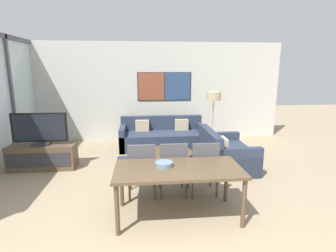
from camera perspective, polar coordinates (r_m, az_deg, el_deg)
name	(u,v)px	position (r m, az deg, el deg)	size (l,w,h in m)	color
wall_back	(153,92)	(7.69, -3.38, 7.50)	(7.59, 0.09, 2.80)	silver
area_rug	(168,167)	(5.63, -0.01, -8.93)	(2.25, 1.66, 0.01)	#333D4C
tv_console	(43,157)	(6.08, -25.62, -6.04)	(1.34, 0.46, 0.51)	brown
television	(40,129)	(5.93, -26.14, -0.63)	(1.10, 0.20, 0.67)	#2D2D33
sofa_main	(162,137)	(6.98, -1.23, -2.46)	(2.21, 0.93, 0.80)	#2D384C
sofa_side	(224,155)	(5.71, 12.02, -6.11)	(0.93, 1.39, 0.80)	#2D384C
coffee_table	(168,156)	(5.55, -0.01, -6.49)	(1.04, 1.04, 0.34)	brown
dining_table	(178,173)	(3.65, 2.24, -10.14)	(1.74, 0.84, 0.72)	brown
dining_chair_left	(142,167)	(4.24, -5.71, -8.97)	(0.46, 0.46, 0.92)	#4C4C51
dining_chair_centre	(173,166)	(4.27, 1.08, -8.75)	(0.46, 0.46, 0.92)	#4C4C51
dining_chair_right	(204,166)	(4.34, 7.77, -8.55)	(0.46, 0.46, 0.92)	#4C4C51
fruit_bowl	(164,164)	(3.66, -0.86, -8.22)	(0.24, 0.24, 0.07)	slate
floor_lamp	(214,100)	(7.03, 9.88, 5.68)	(0.38, 0.38, 1.46)	#2D2D33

